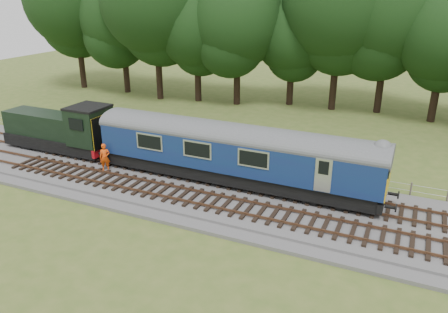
% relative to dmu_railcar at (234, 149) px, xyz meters
% --- Properties ---
extents(ground, '(120.00, 120.00, 0.00)m').
position_rel_dmu_railcar_xyz_m(ground, '(2.22, -1.40, -2.61)').
color(ground, '#466023').
rests_on(ground, ground).
extents(ballast, '(70.00, 7.00, 0.35)m').
position_rel_dmu_railcar_xyz_m(ballast, '(2.22, -1.40, -2.43)').
color(ballast, '#4C4C4F').
rests_on(ballast, ground).
extents(track_north, '(67.20, 2.40, 0.21)m').
position_rel_dmu_railcar_xyz_m(track_north, '(2.22, -0.00, -2.19)').
color(track_north, black).
rests_on(track_north, ballast).
extents(track_south, '(67.20, 2.40, 0.21)m').
position_rel_dmu_railcar_xyz_m(track_south, '(2.22, -3.00, -2.19)').
color(track_south, black).
rests_on(track_south, ballast).
extents(fence, '(64.00, 0.12, 1.00)m').
position_rel_dmu_railcar_xyz_m(fence, '(2.22, 3.10, -2.61)').
color(fence, '#6B6054').
rests_on(fence, ground).
extents(tree_line, '(70.00, 8.00, 18.00)m').
position_rel_dmu_railcar_xyz_m(tree_line, '(2.22, 20.60, -2.61)').
color(tree_line, black).
rests_on(tree_line, ground).
extents(dmu_railcar, '(18.05, 2.86, 3.88)m').
position_rel_dmu_railcar_xyz_m(dmu_railcar, '(0.00, 0.00, 0.00)').
color(dmu_railcar, black).
rests_on(dmu_railcar, ground).
extents(shunter_loco, '(8.92, 2.60, 3.38)m').
position_rel_dmu_railcar_xyz_m(shunter_loco, '(-13.93, 0.00, -0.63)').
color(shunter_loco, black).
rests_on(shunter_loco, ground).
extents(worker, '(0.81, 0.74, 1.86)m').
position_rel_dmu_railcar_xyz_m(worker, '(-8.63, -1.75, -1.33)').
color(worker, '#FF4F0D').
rests_on(worker, ballast).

